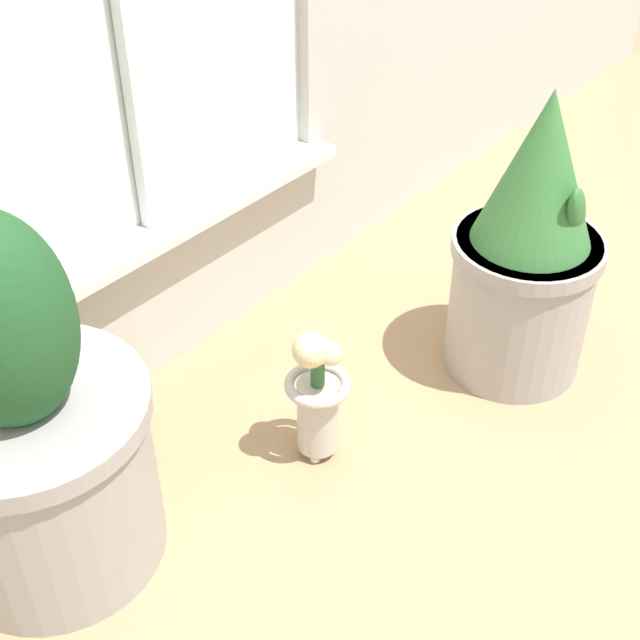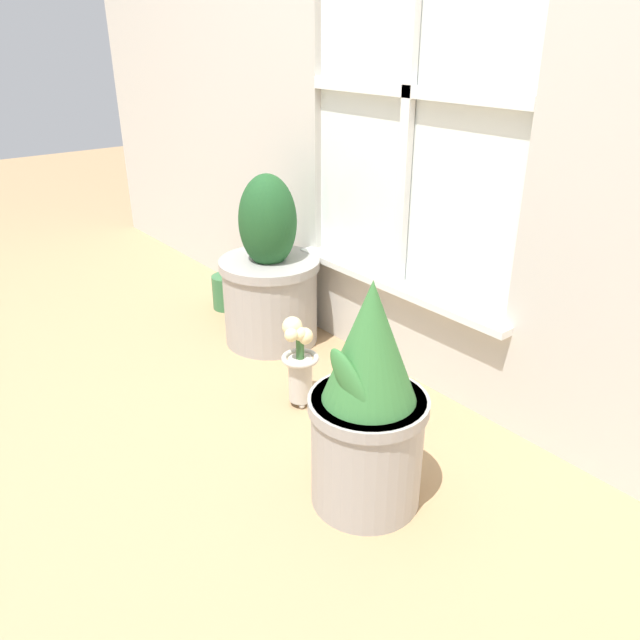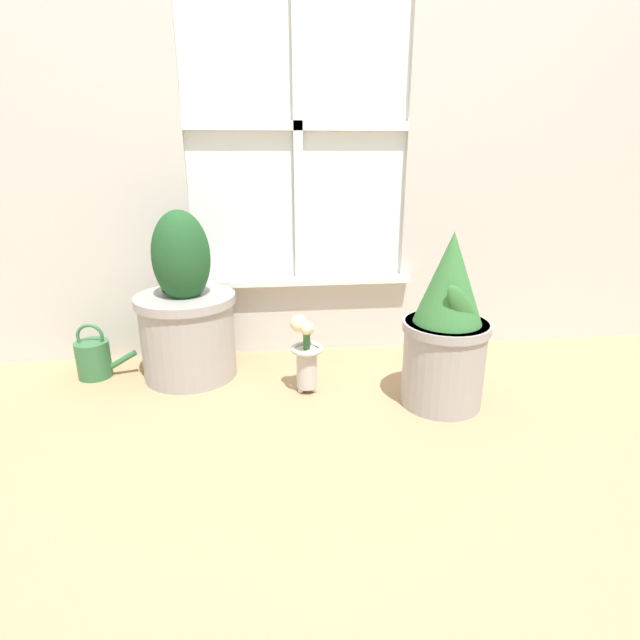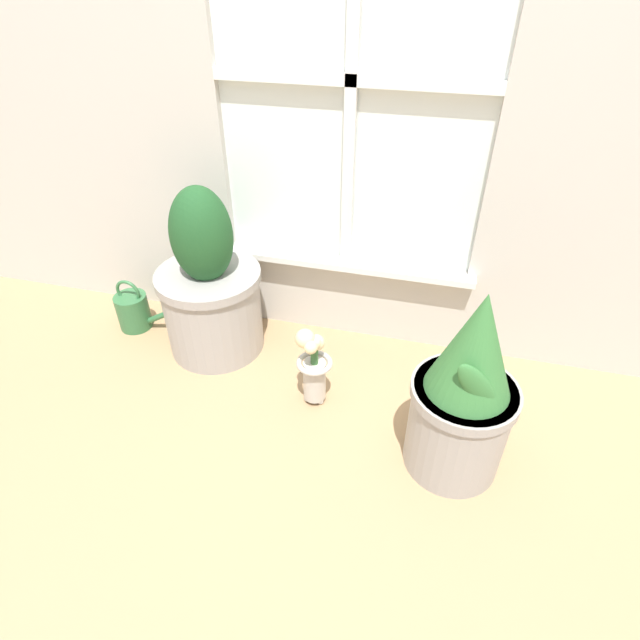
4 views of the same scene
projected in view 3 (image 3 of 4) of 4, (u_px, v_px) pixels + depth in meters
name	position (u px, v px, depth m)	size (l,w,h in m)	color
ground_plane	(317.00, 429.00, 1.57)	(10.00, 10.00, 0.00)	tan
wall_with_window	(296.00, 22.00, 1.80)	(4.40, 0.10, 2.50)	beige
potted_plant_left	(186.00, 314.00, 1.87)	(0.37, 0.37, 0.63)	#9E9993
potted_plant_right	(446.00, 329.00, 1.65)	(0.29, 0.29, 0.59)	#9E9993
flower_vase	(306.00, 351.00, 1.76)	(0.12, 0.12, 0.30)	#BCB7AD
watering_can	(94.00, 358.00, 1.91)	(0.23, 0.13, 0.22)	#336B3D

